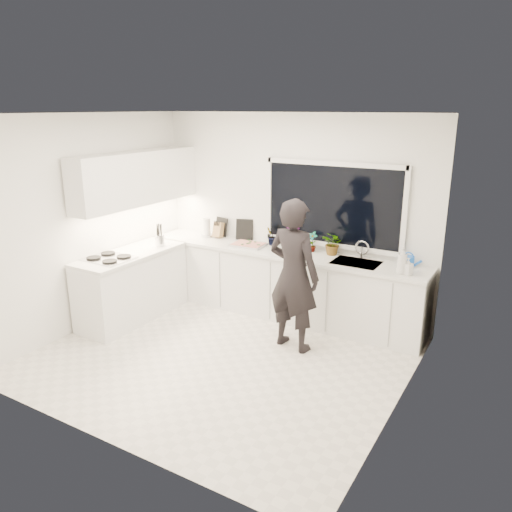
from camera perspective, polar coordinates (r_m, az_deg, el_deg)
The scene contains 25 objects.
floor at distance 5.87m, azimuth -4.02°, elevation -11.55°, with size 4.00×3.50×0.02m, color beige.
wall_back at distance 6.84m, azimuth 4.13°, elevation 4.72°, with size 4.00×0.02×2.70m, color white.
wall_left at distance 6.69m, azimuth -18.64°, elevation 3.60°, with size 0.02×3.50×2.70m, color white.
wall_right at distance 4.57m, azimuth 16.90°, elevation -2.10°, with size 0.02×3.50×2.70m, color white.
ceiling at distance 5.18m, azimuth -4.65°, elevation 16.02°, with size 4.00×3.50×0.02m, color white.
window at distance 6.53m, azimuth 8.76°, elevation 5.78°, with size 1.80×0.02×1.00m, color black.
base_cabinets_back at distance 6.83m, azimuth 2.80°, elevation -3.24°, with size 3.92×0.58×0.88m, color white.
base_cabinets_left at distance 6.93m, azimuth -13.92°, elevation -3.43°, with size 0.58×1.60×0.88m, color white.
countertop_back at distance 6.68m, azimuth 2.82°, elevation 0.45°, with size 3.94×0.62×0.04m, color silver.
countertop_left at distance 6.79m, azimuth -14.19°, elevation 0.22°, with size 0.62×1.60×0.04m, color silver.
upper_cabinets at distance 6.92m, azimuth -13.44°, elevation 8.65°, with size 0.34×2.10×0.70m, color white.
sink at distance 6.30m, azimuth 11.34°, elevation -1.16°, with size 0.58×0.42×0.14m, color silver.
faucet at distance 6.43m, azimuth 12.02°, elevation 0.67°, with size 0.03×0.03×0.22m, color silver.
stovetop at distance 6.56m, azimuth -16.46°, elevation -0.21°, with size 0.56×0.48×0.03m, color black.
person at distance 5.77m, azimuth 4.31°, elevation -2.22°, with size 0.66×0.43×1.80m, color black.
pizza_tray at distance 6.88m, azimuth -0.88°, elevation 1.27°, with size 0.45×0.33×0.03m, color silver.
pizza at distance 6.88m, azimuth -0.88°, elevation 1.41°, with size 0.41×0.30×0.01m, color red.
watering_can at distance 6.26m, azimuth 17.02°, elevation -0.59°, with size 0.14×0.14×0.13m, color blue.
paper_towel_roll at distance 7.39m, azimuth -5.66°, elevation 3.20°, with size 0.11×0.11×0.26m, color silver.
knife_block at distance 7.32m, azimuth -4.33°, elevation 2.95°, with size 0.13×0.10×0.22m, color #A1754B.
utensil_crock at distance 6.99m, azimuth -10.95°, elevation 1.77°, with size 0.13×0.13×0.16m, color silver.
picture_frame_large at distance 7.40m, azimuth -3.98°, elevation 3.35°, with size 0.22×0.02×0.28m, color black.
picture_frame_small at distance 7.19m, azimuth -1.32°, elevation 3.05°, with size 0.25×0.02×0.30m, color black.
herb_plants at distance 6.62m, azimuth 6.37°, elevation 1.79°, with size 1.15×0.31×0.34m.
soap_bottles at distance 5.94m, azimuth 16.53°, elevation -0.67°, with size 0.21×0.16×0.32m.
Camera 1 is at (2.97, -4.24, 2.77)m, focal length 35.00 mm.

